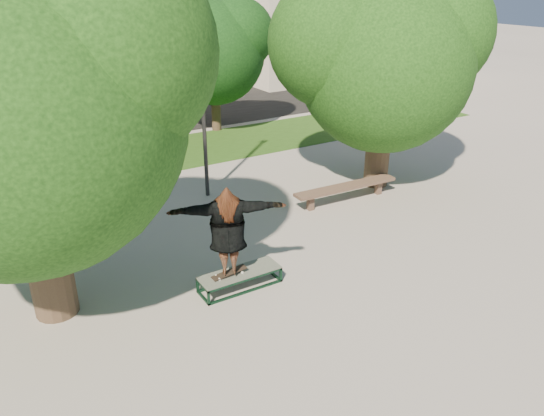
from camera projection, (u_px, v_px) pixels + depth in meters
ground at (262, 277)px, 11.92m from camera, size 120.00×120.00×0.00m
grass_strip at (156, 155)px, 19.79m from camera, size 30.00×4.00×0.02m
asphalt_strip at (86, 121)px, 24.38m from camera, size 40.00×8.00×0.01m
tree_left at (8, 92)px, 8.92m from camera, size 6.96×5.95×7.12m
tree_right at (382, 54)px, 15.48m from camera, size 6.24×5.33×6.51m
bg_tree_mid at (66, 40)px, 19.18m from camera, size 5.76×4.92×6.24m
bg_tree_right at (211, 47)px, 21.63m from camera, size 5.04×4.31×5.43m
lamppost at (202, 93)px, 15.01m from camera, size 0.25×0.15×6.11m
side_building at (325, 9)px, 36.02m from camera, size 15.00×10.00×8.00m
grind_box at (240, 279)px, 11.46m from camera, size 1.80×0.60×0.38m
skater_rig at (228, 231)px, 10.83m from camera, size 2.46×1.51×2.02m
bench at (346, 188)px, 15.67m from camera, size 3.41×0.60×0.52m
car_dark at (86, 117)px, 21.86m from camera, size 2.13×5.08×1.63m
car_grey at (51, 108)px, 23.86m from camera, size 3.00×5.16×1.35m
car_silver_b at (98, 105)px, 23.75m from camera, size 2.37×5.61×1.62m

